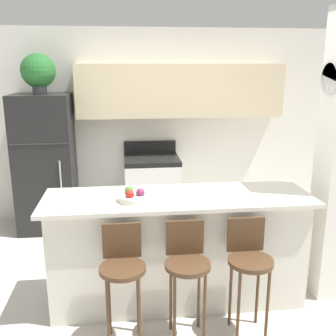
# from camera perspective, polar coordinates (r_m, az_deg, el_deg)

# --- Properties ---
(ground_plane) EXTENTS (14.00, 14.00, 0.00)m
(ground_plane) POSITION_cam_1_polar(r_m,az_deg,el_deg) (3.80, 1.37, -18.35)
(ground_plane) COLOR beige
(wall_back) EXTENTS (5.60, 0.38, 2.55)m
(wall_back) POSITION_cam_1_polar(r_m,az_deg,el_deg) (5.33, -0.38, 8.22)
(wall_back) COLOR white
(wall_back) RESTS_ON ground_plane
(counter_bar) EXTENTS (2.30, 0.70, 0.99)m
(counter_bar) POSITION_cam_1_polar(r_m,az_deg,el_deg) (3.55, 1.42, -11.58)
(counter_bar) COLOR silver
(counter_bar) RESTS_ON ground_plane
(refrigerator) EXTENTS (0.70, 0.65, 1.74)m
(refrigerator) POSITION_cam_1_polar(r_m,az_deg,el_deg) (5.21, -17.33, 0.64)
(refrigerator) COLOR black
(refrigerator) RESTS_ON ground_plane
(stove_range) EXTENTS (0.71, 0.65, 1.07)m
(stove_range) POSITION_cam_1_polar(r_m,az_deg,el_deg) (5.24, -2.35, -3.22)
(stove_range) COLOR white
(stove_range) RESTS_ON ground_plane
(bar_stool_left) EXTENTS (0.35, 0.35, 0.92)m
(bar_stool_left) POSITION_cam_1_polar(r_m,az_deg,el_deg) (3.04, -6.62, -14.28)
(bar_stool_left) COLOR #4C331E
(bar_stool_left) RESTS_ON ground_plane
(bar_stool_mid) EXTENTS (0.35, 0.35, 0.92)m
(bar_stool_mid) POSITION_cam_1_polar(r_m,az_deg,el_deg) (3.07, 2.75, -13.85)
(bar_stool_mid) COLOR #4C331E
(bar_stool_mid) RESTS_ON ground_plane
(bar_stool_right) EXTENTS (0.35, 0.35, 0.92)m
(bar_stool_right) POSITION_cam_1_polar(r_m,az_deg,el_deg) (3.18, 11.66, -13.11)
(bar_stool_right) COLOR #4C331E
(bar_stool_right) RESTS_ON ground_plane
(potted_plant_on_fridge) EXTENTS (0.41, 0.41, 0.48)m
(potted_plant_on_fridge) POSITION_cam_1_polar(r_m,az_deg,el_deg) (5.07, -18.32, 13.15)
(potted_plant_on_fridge) COLOR #4C4C51
(potted_plant_on_fridge) RESTS_ON refrigerator
(fruit_bowl) EXTENTS (0.26, 0.26, 0.11)m
(fruit_bowl) POSITION_cam_1_polar(r_m,az_deg,el_deg) (3.25, -5.04, -4.14)
(fruit_bowl) COLOR silver
(fruit_bowl) RESTS_ON counter_bar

